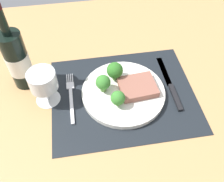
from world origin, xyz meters
TOP-DOWN VIEW (x-y plane):
  - ground_plane at (0.00, 0.00)cm, footprint 140.00×110.00cm
  - placemat at (0.00, 0.00)cm, footprint 43.59×35.42cm
  - plate at (0.00, 0.00)cm, footprint 25.25×25.25cm
  - steak at (4.36, 0.47)cm, footprint 11.48×9.97cm
  - broccoli_front_edge at (-5.91, 1.32)cm, footprint 4.46×4.46cm
  - broccoli_near_steak at (-1.73, 5.48)cm, footprint 5.04×5.04cm
  - broccoli_back_left at (-2.59, -4.79)cm, footprint 4.15×4.15cm
  - fork at (-15.89, 1.42)cm, footprint 2.40×19.20cm
  - knife at (15.34, 0.53)cm, footprint 1.80×23.00cm
  - wine_bottle at (-29.77, 10.04)cm, footprint 6.82×6.82cm
  - wine_glass at (-22.73, 1.88)cm, footprint 7.98×7.98cm

SIDE VIEW (x-z plane):
  - ground_plane at x=0.00cm, z-range -3.00..0.00cm
  - placemat at x=0.00cm, z-range 0.00..0.30cm
  - fork at x=-15.89cm, z-range 0.30..0.80cm
  - knife at x=15.34cm, z-range 0.20..1.00cm
  - plate at x=0.00cm, z-range 0.30..1.90cm
  - steak at x=4.36cm, z-range 1.90..3.96cm
  - broccoli_back_left at x=-2.59cm, z-range 2.36..7.58cm
  - broccoli_front_edge at x=-5.91cm, z-range 2.37..8.07cm
  - broccoli_near_steak at x=-1.73cm, z-range 2.36..8.48cm
  - wine_glass at x=-22.73cm, z-range 2.10..13.38cm
  - wine_bottle at x=-29.77cm, z-range -4.20..23.85cm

